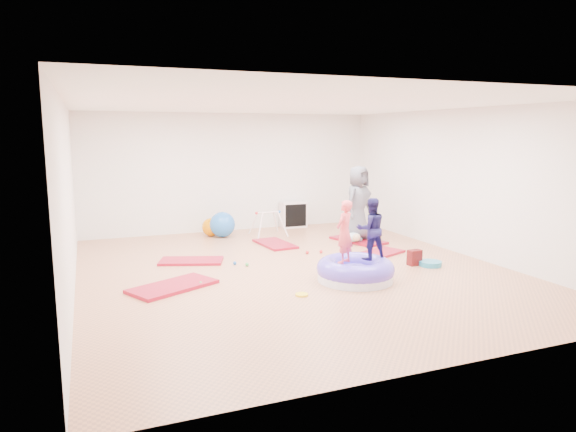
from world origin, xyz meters
name	(u,v)px	position (x,y,z in m)	size (l,w,h in m)	color
room	(295,189)	(0.00, 0.00, 1.40)	(7.01, 8.01, 2.81)	tan
gym_mat_front_left	(173,286)	(-2.11, -0.28, 0.03)	(1.30, 0.65, 0.05)	#9F0019
gym_mat_mid_left	(191,261)	(-1.54, 1.21, 0.02)	(1.13, 0.56, 0.05)	#9F0019
gym_mat_center_back	(275,244)	(0.39, 2.02, 0.02)	(1.13, 0.56, 0.05)	#9F0019
gym_mat_right	(378,253)	(1.95, 0.47, 0.02)	(1.09, 0.55, 0.05)	#9F0019
gym_mat_rear_right	(358,240)	(2.20, 1.69, 0.03)	(1.22, 0.61, 0.05)	#9F0019
inflatable_cushion	(355,271)	(0.67, -0.94, 0.15)	(1.24, 1.24, 0.39)	white
child_pink	(344,229)	(0.46, -0.94, 0.86)	(0.36, 0.24, 1.00)	#FF505B
child_navy	(371,226)	(0.96, -0.89, 0.86)	(0.49, 0.38, 1.00)	#1C184D
adult_caregiver	(358,203)	(2.18, 1.70, 0.85)	(0.78, 0.51, 1.59)	#545660
infant	(354,237)	(1.95, 1.46, 0.15)	(0.34, 0.35, 0.20)	silver
ball_pit_balls	(275,264)	(-0.22, 0.36, 0.03)	(2.73, 1.86, 0.07)	green
exercise_ball_blue	(222,225)	(-0.43, 3.25, 0.29)	(0.58, 0.58, 0.58)	blue
exercise_ball_orange	(211,227)	(-0.65, 3.45, 0.21)	(0.42, 0.42, 0.42)	orange
infant_play_gym	(268,220)	(0.56, 2.94, 0.38)	(0.74, 0.71, 0.57)	white
cube_shelf	(294,215)	(1.53, 3.79, 0.32)	(0.64, 0.32, 0.64)	white
balance_disc	(430,264)	(2.35, -0.62, 0.04)	(0.39, 0.39, 0.09)	teal
backpack	(414,258)	(2.12, -0.47, 0.14)	(0.24, 0.15, 0.28)	maroon
yellow_toy	(302,295)	(-0.43, -1.33, 0.01)	(0.19, 0.19, 0.03)	yellow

